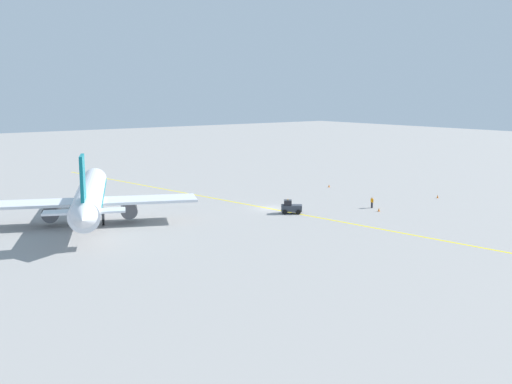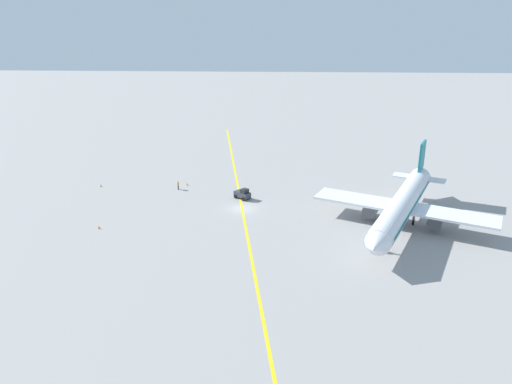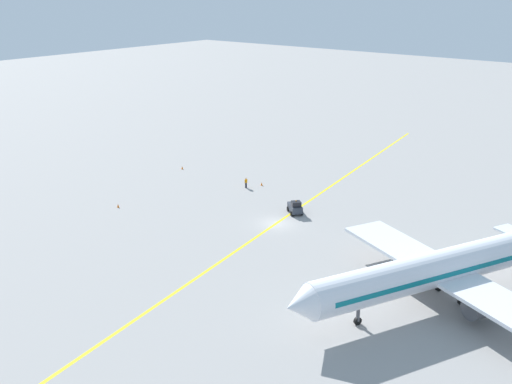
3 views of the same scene
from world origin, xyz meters
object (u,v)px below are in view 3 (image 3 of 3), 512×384
airplane_at_gate (441,268)px  traffic_cone_by_wingtip (262,184)px  ground_crew_worker (246,182)px  traffic_cone_mid_apron (182,168)px  baggage_tug_dark (295,207)px  traffic_cone_near_nose (118,206)px

airplane_at_gate → traffic_cone_by_wingtip: bearing=-25.8°
ground_crew_worker → traffic_cone_mid_apron: bearing=-3.2°
baggage_tug_dark → traffic_cone_near_nose: (21.47, 14.12, -0.63)m
traffic_cone_near_nose → traffic_cone_mid_apron: size_ratio=1.00×
airplane_at_gate → baggage_tug_dark: airplane_at_gate is taller
baggage_tug_dark → traffic_cone_by_wingtip: bearing=-30.9°
baggage_tug_dark → traffic_cone_mid_apron: size_ratio=5.93×
baggage_tug_dark → ground_crew_worker: size_ratio=1.94×
baggage_tug_dark → traffic_cone_by_wingtip: baggage_tug_dark is taller
ground_crew_worker → traffic_cone_near_nose: (8.90, 18.44, -0.63)m
ground_crew_worker → traffic_cone_by_wingtip: ground_crew_worker is taller
baggage_tug_dark → traffic_cone_near_nose: size_ratio=5.93×
airplane_at_gate → traffic_cone_near_nose: (47.19, 2.98, -3.43)m
ground_crew_worker → traffic_cone_mid_apron: size_ratio=3.05×
ground_crew_worker → traffic_cone_near_nose: 20.48m
traffic_cone_near_nose → traffic_cone_mid_apron: (6.32, -19.28, 0.00)m
traffic_cone_mid_apron → ground_crew_worker: bearing=176.8°
ground_crew_worker → baggage_tug_dark: bearing=161.0°
airplane_at_gate → traffic_cone_by_wingtip: 41.31m
traffic_cone_mid_apron → traffic_cone_by_wingtip: same height
baggage_tug_dark → ground_crew_worker: (12.57, -4.32, 0.01)m
traffic_cone_near_nose → traffic_cone_by_wingtip: same height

